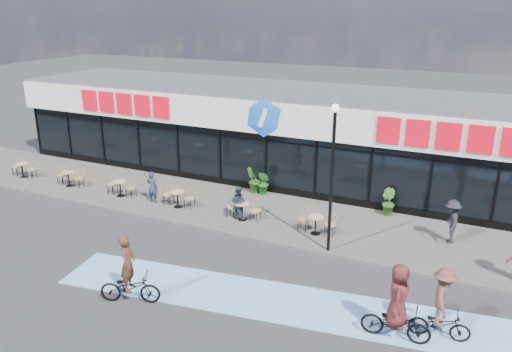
# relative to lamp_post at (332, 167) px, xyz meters

# --- Properties ---
(ground) EXTENTS (120.00, 120.00, 0.00)m
(ground) POSITION_rel_lamp_post_xyz_m (-4.63, -2.30, -3.31)
(ground) COLOR #28282B
(ground) RESTS_ON ground
(sidewalk) EXTENTS (44.00, 5.00, 0.10)m
(sidewalk) POSITION_rel_lamp_post_xyz_m (-4.63, 2.20, -3.26)
(sidewalk) COLOR #5B5651
(sidewalk) RESTS_ON ground
(bike_lane) EXTENTS (14.17, 4.13, 0.01)m
(bike_lane) POSITION_rel_lamp_post_xyz_m (-0.63, -3.80, -3.31)
(bike_lane) COLOR #71A2D6
(bike_lane) RESTS_ON ground
(building) EXTENTS (30.60, 6.57, 4.75)m
(building) POSITION_rel_lamp_post_xyz_m (-4.63, 7.63, -0.98)
(building) COLOR black
(building) RESTS_ON ground
(lamp_post) EXTENTS (0.28, 0.28, 5.44)m
(lamp_post) POSITION_rel_lamp_post_xyz_m (0.00, 0.00, 0.00)
(lamp_post) COLOR black
(lamp_post) RESTS_ON sidewalk
(bistro_set_0) EXTENTS (1.54, 0.62, 0.90)m
(bistro_set_0) POSITION_rel_lamp_post_xyz_m (-17.04, 1.23, -2.76)
(bistro_set_0) COLOR tan
(bistro_set_0) RESTS_ON sidewalk
(bistro_set_1) EXTENTS (1.54, 0.62, 0.90)m
(bistro_set_1) POSITION_rel_lamp_post_xyz_m (-13.81, 1.23, -2.76)
(bistro_set_1) COLOR tan
(bistro_set_1) RESTS_ON sidewalk
(bistro_set_2) EXTENTS (1.54, 0.62, 0.90)m
(bistro_set_2) POSITION_rel_lamp_post_xyz_m (-10.58, 1.23, -2.76)
(bistro_set_2) COLOR tan
(bistro_set_2) RESTS_ON sidewalk
(bistro_set_3) EXTENTS (1.54, 0.62, 0.90)m
(bistro_set_3) POSITION_rel_lamp_post_xyz_m (-7.35, 1.23, -2.76)
(bistro_set_3) COLOR tan
(bistro_set_3) RESTS_ON sidewalk
(bistro_set_4) EXTENTS (1.54, 0.62, 0.90)m
(bistro_set_4) POSITION_rel_lamp_post_xyz_m (-4.12, 1.23, -2.76)
(bistro_set_4) COLOR tan
(bistro_set_4) RESTS_ON sidewalk
(bistro_set_5) EXTENTS (1.54, 0.62, 0.90)m
(bistro_set_5) POSITION_rel_lamp_post_xyz_m (-0.89, 1.23, -2.76)
(bistro_set_5) COLOR tan
(bistro_set_5) RESTS_ON sidewalk
(potted_plant_left) EXTENTS (0.80, 0.87, 1.29)m
(potted_plant_left) POSITION_rel_lamp_post_xyz_m (-5.07, 4.22, -2.57)
(potted_plant_left) COLOR #285418
(potted_plant_left) RESTS_ON sidewalk
(potted_plant_mid) EXTENTS (0.82, 0.79, 1.17)m
(potted_plant_mid) POSITION_rel_lamp_post_xyz_m (-4.52, 4.21, -2.63)
(potted_plant_mid) COLOR #1D5A19
(potted_plant_mid) RESTS_ON sidewalk
(potted_plant_right) EXTENTS (0.81, 0.83, 1.17)m
(potted_plant_right) POSITION_rel_lamp_post_xyz_m (1.29, 4.28, -2.63)
(potted_plant_right) COLOR #2A5C1A
(potted_plant_right) RESTS_ON sidewalk
(patron_left) EXTENTS (0.56, 0.38, 1.47)m
(patron_left) POSITION_rel_lamp_post_xyz_m (-8.70, 1.15, -2.48)
(patron_left) COLOR #272E3E
(patron_left) RESTS_ON sidewalk
(patron_right) EXTENTS (0.73, 0.58, 1.44)m
(patron_right) POSITION_rel_lamp_post_xyz_m (-4.33, 1.18, -2.49)
(patron_right) COLOR #2D3346
(patron_right) RESTS_ON sidewalk
(pedestrian_a) EXTENTS (0.80, 1.19, 1.71)m
(pedestrian_a) POSITION_rel_lamp_post_xyz_m (3.96, 2.63, -2.36)
(pedestrian_a) COLOR black
(pedestrian_a) RESTS_ON sidewalk
(cyclist_a) EXTENTS (1.91, 0.92, 2.26)m
(cyclist_a) POSITION_rel_lamp_post_xyz_m (3.17, -4.06, -2.45)
(cyclist_a) COLOR black
(cyclist_a) RESTS_ON ground
(cyclist_b) EXTENTS (1.69, 1.16, 2.14)m
(cyclist_b) POSITION_rel_lamp_post_xyz_m (4.25, -3.52, -2.37)
(cyclist_b) COLOR black
(cyclist_b) RESTS_ON ground
(cyclist_c) EXTENTS (1.98, 1.28, 2.22)m
(cyclist_c) POSITION_rel_lamp_post_xyz_m (-4.52, -5.69, -2.58)
(cyclist_c) COLOR black
(cyclist_c) RESTS_ON ground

